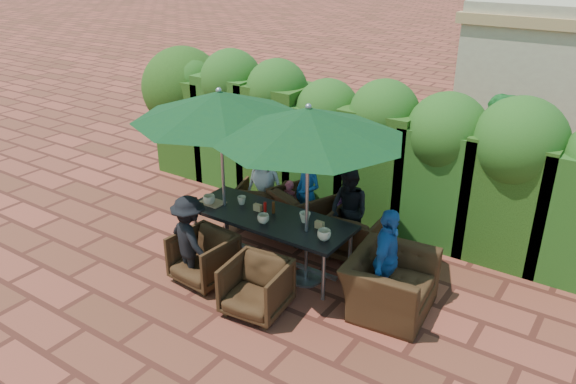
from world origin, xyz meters
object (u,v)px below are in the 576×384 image
Objects in this scene: dining_table at (270,221)px; umbrella_right at (308,124)px; chair_far_right at (356,232)px; chair_near_right at (256,285)px; chair_end_right at (390,275)px; chair_near_left at (203,256)px; chair_far_left at (260,202)px; chair_far_mid at (302,210)px; umbrella_left at (219,106)px.

umbrella_right reaches higher than dining_table.
chair_far_right is 1.02× the size of chair_near_right.
chair_near_left is at bearing 102.92° from chair_end_right.
chair_far_right is 1.33m from chair_end_right.
umbrella_right is at bearing 75.66° from chair_near_right.
chair_near_right is (1.01, -0.16, -0.00)m from chair_near_left.
chair_near_left is 0.67× the size of chair_end_right.
chair_near_left is (-1.14, -0.78, -1.84)m from umbrella_right.
chair_end_right is at bearing 29.10° from chair_near_right.
chair_end_right reaches higher than chair_far_left.
chair_far_mid is at bearing -10.25° from chair_far_right.
chair_near_right is (-0.13, -0.94, -1.84)m from umbrella_right.
dining_table is at bearing 40.72° from chair_far_right.
chair_near_left is at bearing -71.29° from umbrella_left.
chair_far_mid is 2.23m from chair_end_right.
umbrella_right is at bearing 147.63° from chair_far_mid.
umbrella_right reaches higher than chair_near_left.
chair_near_right is at bearing 107.51° from chair_far_left.
dining_table is at bearing 82.43° from chair_end_right.
chair_far_right reaches higher than chair_near_right.
umbrella_right is at bearing -0.21° from umbrella_left.
chair_end_right is at bearing 0.33° from umbrella_left.
chair_far_left is 2.41m from chair_near_right.
umbrella_right is at bearing 85.11° from chair_end_right.
umbrella_left reaches higher than chair_near_left.
chair_end_right is at bearing 141.91° from chair_far_left.
umbrella_left and umbrella_right have the same top height.
chair_near_left reaches higher than chair_near_right.
chair_end_right is (2.73, -1.00, 0.12)m from chair_far_left.
chair_end_right is at bearing 174.31° from chair_far_mid.
chair_far_mid is (-0.10, 1.00, -0.26)m from dining_table.
chair_far_right is 0.68× the size of chair_end_right.
chair_near_left is (-1.39, -1.72, -0.01)m from chair_far_right.
chair_far_left is 0.88× the size of chair_far_mid.
chair_far_right is at bearing 71.83° from chair_near_right.
chair_near_right is at bearing -36.55° from umbrella_left.
chair_end_right is (1.86, -0.06, -0.19)m from dining_table.
umbrella_right reaches higher than chair_far_mid.
chair_near_left is at bearing -119.65° from dining_table.
chair_far_right is at bearing 29.47° from umbrella_left.
umbrella_left reaches higher than chair_end_right.
dining_table is 3.12× the size of chair_far_right.
umbrella_right is 2.07m from chair_near_right.
chair_near_left is at bearing -145.69° from umbrella_right.
dining_table is at bearing 64.62° from chair_near_left.
chair_near_left is 1.03m from chair_near_right.
chair_near_right is at bearing -62.61° from dining_table.
umbrella_right is 3.30× the size of chair_near_right.
umbrella_left is at bearing 84.48° from chair_end_right.
umbrella_left is at bearing 179.79° from umbrella_right.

